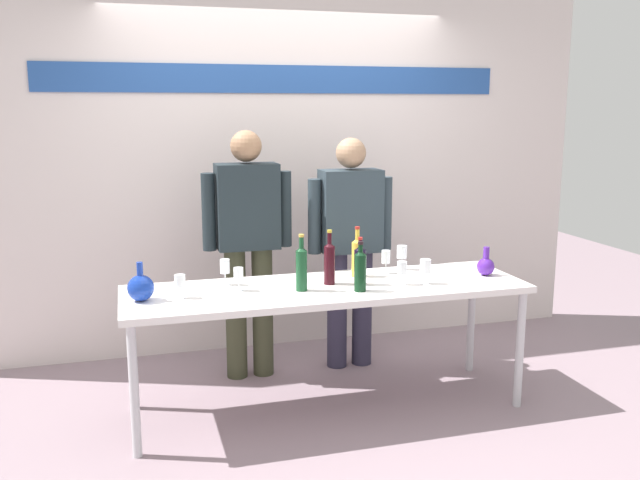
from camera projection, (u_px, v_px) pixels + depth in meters
ground_plane at (327, 407)px, 4.24m from camera, size 10.00×10.00×0.00m
back_wall at (279, 149)px, 5.14m from camera, size 4.86×0.11×3.00m
display_table at (327, 295)px, 4.10m from camera, size 2.39×0.71×0.77m
decanter_blue_left at (141, 288)px, 3.76m from camera, size 0.15×0.15×0.22m
decanter_blue_right at (486, 266)px, 4.33m from camera, size 0.11×0.11×0.18m
presenter_left at (248, 239)px, 4.56m from camera, size 0.60×0.22×1.67m
presenter_right at (350, 238)px, 4.76m from camera, size 0.60×0.22×1.61m
wine_bottle_0 at (357, 256)px, 4.29m from camera, size 0.07×0.07×0.32m
wine_bottle_1 at (360, 269)px, 3.95m from camera, size 0.07×0.07×0.29m
wine_bottle_2 at (329, 262)px, 4.11m from camera, size 0.07×0.07×0.33m
wine_bottle_3 at (360, 264)px, 4.10m from camera, size 0.07×0.07×0.29m
wine_bottle_4 at (302, 267)px, 3.96m from camera, size 0.07×0.07×0.33m
wine_glass_left_0 at (225, 267)px, 4.09m from camera, size 0.06×0.06×0.16m
wine_glass_left_1 at (180, 281)px, 3.81m from camera, size 0.06×0.06×0.13m
wine_glass_left_2 at (238, 275)px, 3.96m from camera, size 0.06×0.06×0.14m
wine_glass_right_0 at (425, 267)px, 4.12m from camera, size 0.07×0.07×0.15m
wine_glass_right_1 at (402, 268)px, 4.10m from camera, size 0.06×0.06×0.14m
wine_glass_right_2 at (386, 258)px, 4.38m from camera, size 0.06×0.06×0.15m
wine_glass_right_3 at (402, 252)px, 4.48m from camera, size 0.07×0.07×0.16m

